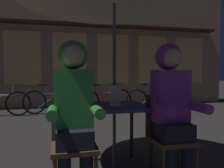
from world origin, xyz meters
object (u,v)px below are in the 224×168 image
cafe_table (114,114)px  bicycle_fourth (105,100)px  person_left_hooded (74,101)px  bicycle_third (53,101)px  chair_right (168,133)px  person_right_hooded (171,98)px  lantern (115,95)px  bicycle_fifth (153,99)px  chair_left (74,139)px

cafe_table → bicycle_fourth: bicycle_fourth is taller
person_left_hooded → bicycle_third: 4.33m
chair_right → person_right_hooded: bearing=-90.0°
lantern → chair_right: 0.68m
lantern → bicycle_fifth: lantern is taller
person_left_hooded → person_right_hooded: size_ratio=1.00×
cafe_table → bicycle_fifth: bearing=60.6°
bicycle_third → lantern: bearing=-79.1°
chair_left → bicycle_fifth: size_ratio=0.52×
cafe_table → bicycle_fourth: (0.68, 3.86, -0.29)m
chair_right → bicycle_third: 4.42m
chair_right → person_left_hooded: 1.03m
chair_left → bicycle_fourth: bearing=74.6°
chair_right → person_right_hooded: person_right_hooded is taller
chair_left → person_right_hooded: size_ratio=0.62×
person_right_hooded → bicycle_fourth: person_right_hooded is taller
person_right_hooded → bicycle_fourth: bearing=87.3°
lantern → person_left_hooded: (-0.47, -0.36, -0.01)m
cafe_table → person_right_hooded: (0.48, -0.43, 0.21)m
bicycle_fifth → bicycle_third: bearing=177.6°
chair_left → person_right_hooded: (0.96, -0.06, 0.36)m
cafe_table → bicycle_fourth: size_ratio=0.44×
chair_right → bicycle_fourth: (0.20, 4.23, -0.14)m
cafe_table → chair_right: chair_right is taller
cafe_table → chair_left: size_ratio=0.85×
bicycle_fourth → person_right_hooded: bearing=-92.7°
lantern → cafe_table: bearing=85.2°
person_right_hooded → bicycle_third: size_ratio=0.84×
cafe_table → bicycle_fifth: size_ratio=0.44×
chair_left → person_left_hooded: size_ratio=0.62×
person_left_hooded → lantern: bearing=36.9°
cafe_table → lantern: bearing=-94.8°
cafe_table → bicycle_third: bicycle_third is taller
bicycle_third → bicycle_fourth: 1.45m
chair_right → person_left_hooded: size_ratio=0.62×
chair_right → person_left_hooded: person_left_hooded is taller
bicycle_fifth → chair_right: bearing=-111.6°
bicycle_third → bicycle_fifth: same height
chair_right → bicycle_third: chair_right is taller
chair_left → bicycle_third: (-0.29, 4.23, -0.14)m
person_right_hooded → chair_left: bearing=176.6°
person_left_hooded → person_right_hooded: (0.96, 0.00, 0.00)m
lantern → person_right_hooded: size_ratio=0.17×
chair_right → person_left_hooded: (-0.96, -0.06, 0.36)m
cafe_table → person_left_hooded: (-0.48, -0.43, 0.21)m
person_left_hooded → bicycle_fourth: size_ratio=0.84×
chair_left → bicycle_fourth: (1.16, 4.23, -0.14)m
lantern → chair_left: bearing=-147.8°
person_right_hooded → bicycle_fourth: 4.32m
lantern → person_right_hooded: person_right_hooded is taller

